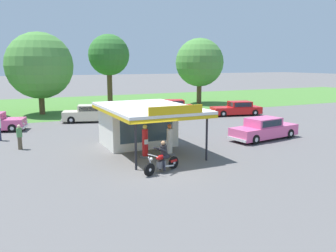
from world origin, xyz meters
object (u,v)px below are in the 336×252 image
Objects in this scene: featured_classic_sedan at (264,129)px; gas_pump_offside at (170,141)px; motorcycle_with_rider at (162,159)px; parked_car_second_row_spare at (91,114)px; bystander_standing_back_lot at (19,136)px; gas_pump_nearside at (145,143)px; parked_car_back_row_far_right at (237,109)px; parked_car_back_row_far_left at (171,108)px; bystander_chatting_near_pumps at (158,117)px.

gas_pump_offside is at bearing -172.69° from featured_classic_sedan.
motorcycle_with_rider reaches higher than parked_car_second_row_spare.
bystander_standing_back_lot is at bearing -126.81° from parked_car_second_row_spare.
parked_car_back_row_far_right is (14.77, 11.45, -0.21)m from gas_pump_nearside.
gas_pump_offside reaches higher than featured_classic_sedan.
bystander_standing_back_lot is (-21.15, -6.30, 0.16)m from parked_car_back_row_far_right.
parked_car_back_row_far_left is at bearing 59.33° from gas_pump_nearside.
parked_car_back_row_far_right is (5.29, 10.43, -0.04)m from featured_classic_sedan.
featured_classic_sedan is (7.94, 1.02, -0.13)m from gas_pump_offside.
gas_pump_nearside is 0.86× the size of motorcycle_with_rider.
bystander_standing_back_lot is (-6.38, 5.15, -0.05)m from gas_pump_nearside.
parked_car_back_row_far_left is (7.35, 14.99, -0.14)m from gas_pump_offside.
parked_car_second_row_spare is at bearing 170.78° from parked_car_back_row_far_right.
bystander_chatting_near_pumps is (4.70, 11.31, 0.23)m from motorcycle_with_rider.
gas_pump_offside reaches higher than bystander_chatting_near_pumps.
bystander_chatting_near_pumps is at bearing 67.46° from motorcycle_with_rider.
gas_pump_nearside is at bearing -120.67° from parked_car_back_row_far_left.
bystander_chatting_near_pumps is at bearing 70.90° from gas_pump_offside.
motorcycle_with_rider is 20.81m from parked_car_back_row_far_right.
parked_car_second_row_spare is (0.37, 16.78, 0.05)m from motorcycle_with_rider.
parked_car_second_row_spare is at bearing -172.48° from parked_car_back_row_far_left.
parked_car_back_row_far_right is at bearing 16.61° from bystander_chatting_near_pumps.
featured_classic_sedan is at bearing -53.84° from parked_car_second_row_spare.
bystander_standing_back_lot is at bearing 146.94° from gas_pump_offside.
motorcycle_with_rider is at bearing -136.22° from parked_car_back_row_far_right.
parked_car_back_row_far_left is 18.16m from bystander_standing_back_lot.
bystander_chatting_near_pumps is (4.32, -5.46, 0.18)m from parked_car_second_row_spare.
bystander_standing_back_lot reaches higher than featured_classic_sedan.
gas_pump_offside is 17.50m from parked_car_back_row_far_right.
parked_car_back_row_far_right is at bearing 63.11° from featured_classic_sedan.
bystander_chatting_near_pumps is at bearing 16.55° from bystander_standing_back_lot.
bystander_standing_back_lot reaches higher than parked_car_back_row_far_right.
parked_car_second_row_spare is 10.84m from bystander_standing_back_lot.
parked_car_second_row_spare reaches higher than parked_car_back_row_far_left.
gas_pump_offside is at bearing -139.12° from parked_car_back_row_far_right.
motorcycle_with_rider reaches higher than parked_car_back_row_far_left.
gas_pump_offside is 1.16× the size of bystander_standing_back_lot.
bystander_standing_back_lot is (-7.92, 5.16, -0.00)m from gas_pump_offside.
bystander_chatting_near_pumps is at bearing 124.42° from featured_classic_sedan.
bystander_standing_back_lot is at bearing -163.45° from bystander_chatting_near_pumps.
bystander_chatting_near_pumps is at bearing 62.04° from gas_pump_nearside.
featured_classic_sedan is at bearing -87.58° from parked_car_back_row_far_left.
gas_pump_nearside reaches higher than parked_car_second_row_spare.
bystander_standing_back_lot is at bearing -147.21° from parked_car_back_row_far_left.
bystander_standing_back_lot reaches higher than parked_car_back_row_far_left.
gas_pump_nearside is 8.20m from bystander_standing_back_lot.
gas_pump_offside is 0.34× the size of parked_car_back_row_far_left.
parked_car_second_row_spare is at bearing 89.51° from gas_pump_nearside.
gas_pump_nearside is 0.34× the size of featured_classic_sedan.
bystander_standing_back_lot is 0.96× the size of bystander_chatting_near_pumps.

